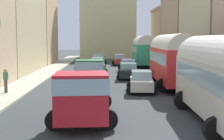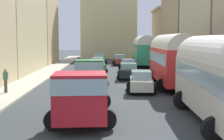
# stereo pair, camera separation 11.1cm
# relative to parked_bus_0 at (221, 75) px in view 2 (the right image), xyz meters

# --- Properties ---
(ground_plane) EXTENTS (154.00, 154.00, 0.00)m
(ground_plane) POSITION_rel_parked_bus_0_xyz_m (-4.72, 20.64, -2.22)
(ground_plane) COLOR #353A3C
(sidewalk_left) EXTENTS (2.50, 70.00, 0.14)m
(sidewalk_left) POSITION_rel_parked_bus_0_xyz_m (-11.97, 20.64, -2.15)
(sidewalk_left) COLOR #B4AE99
(sidewalk_left) RESTS_ON ground
(sidewalk_right) EXTENTS (2.50, 70.00, 0.14)m
(sidewalk_right) POSITION_rel_parked_bus_0_xyz_m (2.53, 20.64, -2.15)
(sidewalk_right) COLOR #A8A299
(sidewalk_right) RESTS_ON ground
(building_left_2) EXTENTS (6.28, 14.71, 10.33)m
(building_left_2) POSITION_rel_parked_bus_0_xyz_m (-16.08, 22.32, 2.96)
(building_left_2) COLOR #C7B787
(building_left_2) RESTS_ON ground
(building_left_3) EXTENTS (5.52, 10.22, 12.94)m
(building_left_3) POSITION_rel_parked_bus_0_xyz_m (-15.73, 35.29, 4.27)
(building_left_3) COLOR tan
(building_left_3) RESTS_ON ground
(building_right_2) EXTENTS (5.41, 11.89, 11.91)m
(building_right_2) POSITION_rel_parked_bus_0_xyz_m (6.24, 19.56, 3.76)
(building_right_2) COLOR #C7BB93
(building_right_2) RESTS_ON ground
(building_right_3) EXTENTS (4.47, 12.64, 11.46)m
(building_right_3) POSITION_rel_parked_bus_0_xyz_m (5.81, 32.64, 3.54)
(building_right_3) COLOR tan
(building_right_3) RESTS_ON ground
(building_right_4) EXTENTS (6.59, 10.47, 9.31)m
(building_right_4) POSITION_rel_parked_bus_0_xyz_m (6.78, 44.46, 2.45)
(building_right_4) COLOR tan
(building_right_4) RESTS_ON ground
(distant_church) EXTENTS (10.85, 7.20, 18.16)m
(distant_church) POSITION_rel_parked_bus_0_xyz_m (-4.72, 50.89, 4.25)
(distant_church) COLOR #C9C28D
(distant_church) RESTS_ON ground
(parked_bus_0) EXTENTS (3.41, 9.53, 4.01)m
(parked_bus_0) POSITION_rel_parked_bus_0_xyz_m (0.00, 0.00, 0.00)
(parked_bus_0) COLOR beige
(parked_bus_0) RESTS_ON ground
(parked_bus_1) EXTENTS (3.28, 9.41, 4.22)m
(parked_bus_1) POSITION_rel_parked_bus_0_xyz_m (0.02, 11.46, 0.14)
(parked_bus_1) COLOR red
(parked_bus_1) RESTS_ON ground
(parked_bus_2) EXTENTS (3.48, 8.99, 4.29)m
(parked_bus_2) POSITION_rel_parked_bus_0_xyz_m (-0.02, 30.35, 0.15)
(parked_bus_2) COLOR #309267
(parked_bus_2) RESTS_ON ground
(cargo_truck_0) EXTENTS (3.25, 6.91, 2.44)m
(cargo_truck_0) POSITION_rel_parked_bus_0_xyz_m (-6.33, 0.11, -0.93)
(cargo_truck_0) COLOR red
(cargo_truck_0) RESTS_ON ground
(cargo_truck_1) EXTENTS (3.01, 6.91, 2.28)m
(cargo_truck_1) POSITION_rel_parked_bus_0_xyz_m (-6.50, 11.20, -1.03)
(cargo_truck_1) COLOR #275D32
(cargo_truck_1) RESTS_ON ground
(car_0) EXTENTS (2.58, 4.39, 1.53)m
(car_0) POSITION_rel_parked_bus_0_xyz_m (-6.32, 22.39, -1.44)
(car_0) COLOR #468D50
(car_0) RESTS_ON ground
(car_1) EXTENTS (2.24, 4.03, 1.43)m
(car_1) POSITION_rel_parked_bus_0_xyz_m (-6.32, 27.89, -1.49)
(car_1) COLOR gray
(car_1) RESTS_ON ground
(car_2) EXTENTS (2.45, 3.92, 1.48)m
(car_2) POSITION_rel_parked_bus_0_xyz_m (-6.32, 33.39, -1.48)
(car_2) COLOR #499C55
(car_2) RESTS_ON ground
(car_3) EXTENTS (2.35, 4.25, 1.57)m
(car_3) POSITION_rel_parked_bus_0_xyz_m (-6.32, 38.89, -1.43)
(car_3) COLOR #508D4C
(car_3) RESTS_ON ground
(car_4) EXTENTS (2.34, 3.75, 1.56)m
(car_4) POSITION_rel_parked_bus_0_xyz_m (-2.69, 8.63, -1.45)
(car_4) COLOR beige
(car_4) RESTS_ON ground
(car_5) EXTENTS (2.42, 4.28, 1.51)m
(car_5) POSITION_rel_parked_bus_0_xyz_m (-3.04, 16.52, -1.45)
(car_5) COLOR #1B262A
(car_5) RESTS_ON ground
(car_6) EXTENTS (2.29, 3.87, 1.46)m
(car_6) POSITION_rel_parked_bus_0_xyz_m (-2.61, 23.56, -1.48)
(car_6) COLOR #3B92CE
(car_6) RESTS_ON ground
(car_7) EXTENTS (2.24, 3.67, 1.56)m
(car_7) POSITION_rel_parked_bus_0_xyz_m (-3.20, 32.78, -1.45)
(car_7) COLOR #AC3321
(car_7) RESTS_ON ground
(pedestrian_2) EXTENTS (0.49, 0.49, 1.82)m
(pedestrian_2) POSITION_rel_parked_bus_0_xyz_m (-12.14, 7.79, -1.18)
(pedestrian_2) COLOR #4C4845
(pedestrian_2) RESTS_ON ground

